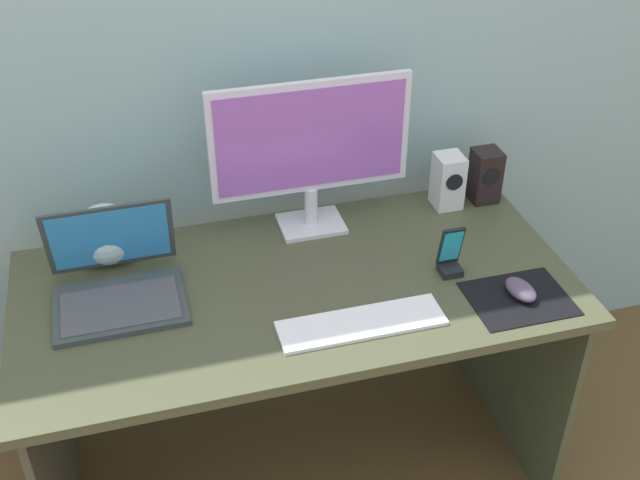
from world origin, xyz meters
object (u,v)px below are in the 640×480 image
object	(u,v)px
fishbowl	(106,234)
mouse	(521,290)
monitor	(311,147)
laptop	(117,282)
speaker_right	(485,175)
keyboard_external	(361,323)
speaker_near_monitor	(448,181)
phone_in_dock	(450,257)

from	to	relation	value
fishbowl	mouse	world-z (taller)	fishbowl
monitor	laptop	world-z (taller)	monitor
speaker_right	keyboard_external	distance (m)	0.70
monitor	laptop	size ratio (longest dim) A/B	1.71
speaker_near_monitor	mouse	world-z (taller)	speaker_near_monitor
monitor	laptop	bearing A→B (deg)	-161.41
laptop	phone_in_dock	xyz separation A→B (m)	(0.84, -0.12, 0.00)
speaker_right	keyboard_external	bearing A→B (deg)	-139.47
monitor	fishbowl	xyz separation A→B (m)	(-0.56, -0.01, -0.17)
speaker_near_monitor	fishbowl	world-z (taller)	speaker_near_monitor
laptop	keyboard_external	distance (m)	0.61
speaker_near_monitor	phone_in_dock	size ratio (longest dim) A/B	1.17
speaker_near_monitor	keyboard_external	bearing A→B (deg)	-132.20
speaker_near_monitor	speaker_right	bearing A→B (deg)	-0.00
fishbowl	phone_in_dock	size ratio (longest dim) A/B	1.19
keyboard_external	monitor	bearing A→B (deg)	90.69
monitor	fishbowl	distance (m)	0.59
monitor	phone_in_dock	size ratio (longest dim) A/B	3.95
monitor	keyboard_external	distance (m)	0.51
monitor	phone_in_dock	distance (m)	0.47
keyboard_external	mouse	bearing A→B (deg)	-0.16
mouse	laptop	bearing A→B (deg)	155.75
laptop	monitor	bearing A→B (deg)	18.59
keyboard_external	speaker_right	bearing A→B (deg)	40.66
fishbowl	speaker_near_monitor	bearing A→B (deg)	0.72
keyboard_external	mouse	distance (m)	0.42
fishbowl	mouse	bearing A→B (deg)	-24.16
monitor	keyboard_external	size ratio (longest dim) A/B	1.35
speaker_near_monitor	fishbowl	xyz separation A→B (m)	(-0.97, -0.01, -0.00)
fishbowl	mouse	xyz separation A→B (m)	(0.98, -0.44, -0.06)
phone_in_dock	fishbowl	bearing A→B (deg)	160.74
speaker_right	laptop	world-z (taller)	laptop
fishbowl	monitor	bearing A→B (deg)	0.84
speaker_near_monitor	fishbowl	bearing A→B (deg)	-179.28
monitor	fishbowl	world-z (taller)	monitor
keyboard_external	phone_in_dock	bearing A→B (deg)	26.33
laptop	mouse	world-z (taller)	laptop
speaker_right	phone_in_dock	size ratio (longest dim) A/B	1.17
monitor	speaker_right	xyz separation A→B (m)	(0.53, 0.00, -0.17)
keyboard_external	mouse	xyz separation A→B (m)	(0.42, -0.00, 0.02)
monitor	mouse	bearing A→B (deg)	-46.79
speaker_right	phone_in_dock	distance (m)	0.39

